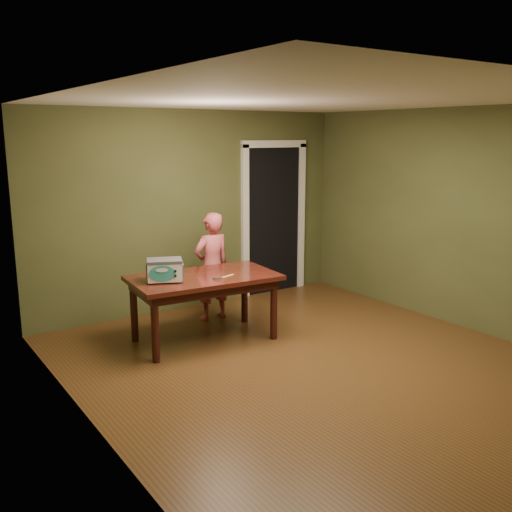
# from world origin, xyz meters

# --- Properties ---
(floor) EXTENTS (5.00, 5.00, 0.00)m
(floor) POSITION_xyz_m (0.00, 0.00, 0.00)
(floor) COLOR brown
(floor) RESTS_ON ground
(room_shell) EXTENTS (4.52, 5.02, 2.61)m
(room_shell) POSITION_xyz_m (0.00, 0.00, 1.71)
(room_shell) COLOR #4E532C
(room_shell) RESTS_ON ground
(doorway) EXTENTS (1.10, 0.66, 2.25)m
(doorway) POSITION_xyz_m (1.30, 2.78, 1.06)
(doorway) COLOR black
(doorway) RESTS_ON ground
(dining_table) EXTENTS (1.67, 1.04, 0.75)m
(dining_table) POSITION_xyz_m (-0.56, 1.24, 0.65)
(dining_table) COLOR #37140C
(dining_table) RESTS_ON floor
(toy_oven) EXTENTS (0.45, 0.39, 0.24)m
(toy_oven) POSITION_xyz_m (-1.02, 1.25, 0.88)
(toy_oven) COLOR #4C4F54
(toy_oven) RESTS_ON dining_table
(baking_pan) EXTENTS (0.10, 0.10, 0.02)m
(baking_pan) POSITION_xyz_m (-0.51, 1.04, 0.76)
(baking_pan) COLOR silver
(baking_pan) RESTS_ON dining_table
(spatula) EXTENTS (0.18, 0.07, 0.01)m
(spatula) POSITION_xyz_m (-0.35, 1.06, 0.75)
(spatula) COLOR #E2CB62
(spatula) RESTS_ON dining_table
(child) EXTENTS (0.51, 0.35, 1.35)m
(child) POSITION_xyz_m (-0.10, 1.85, 0.68)
(child) COLOR #C35056
(child) RESTS_ON floor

